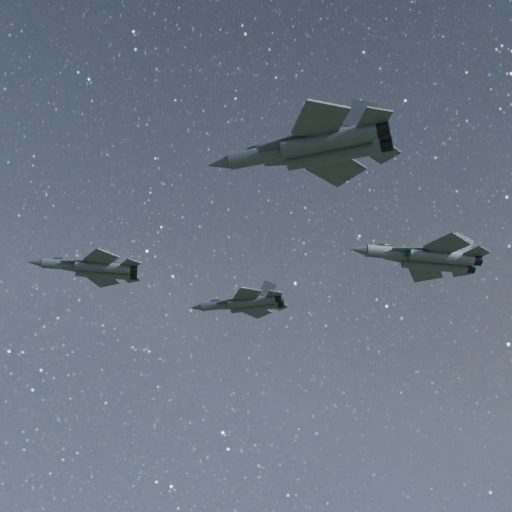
{
  "coord_description": "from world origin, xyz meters",
  "views": [
    {
      "loc": [
        1.52,
        -74.25,
        101.02
      ],
      "look_at": [
        -0.74,
        2.59,
        146.24
      ],
      "focal_mm": 50.0,
      "sensor_mm": 36.0,
      "label": 1
    }
  ],
  "objects": [
    {
      "name": "jet_lead",
      "position": [
        -22.38,
        7.34,
        147.55
      ],
      "size": [
        15.17,
        10.47,
        3.81
      ],
      "rotation": [
        0.0,
        0.0,
        0.18
      ],
      "color": "#363E44"
    },
    {
      "name": "jet_left",
      "position": [
        -2.89,
        21.86,
        149.29
      ],
      "size": [
        15.32,
        10.53,
        3.84
      ],
      "rotation": [
        0.0,
        0.0,
        -0.2
      ],
      "color": "#363E44"
    },
    {
      "name": "jet_right",
      "position": [
        5.58,
        -21.3,
        144.01
      ],
      "size": [
        18.96,
        12.86,
        4.77
      ],
      "rotation": [
        0.0,
        0.0,
        -0.27
      ],
      "color": "#363E44"
    },
    {
      "name": "jet_slot",
      "position": [
        20.44,
        2.36,
        145.49
      ],
      "size": [
        17.53,
        12.03,
        4.4
      ],
      "rotation": [
        0.0,
        0.0,
        0.21
      ],
      "color": "#363E44"
    }
  ]
}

